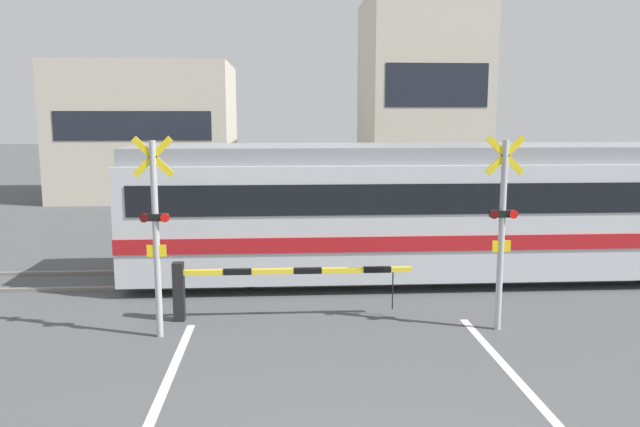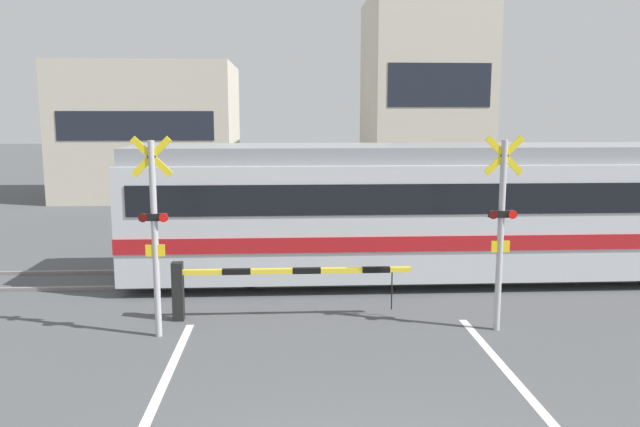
{
  "view_description": "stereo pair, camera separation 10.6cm",
  "coord_description": "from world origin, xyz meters",
  "px_view_note": "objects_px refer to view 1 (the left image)",
  "views": [
    {
      "loc": [
        -0.85,
        -4.75,
        3.76
      ],
      "look_at": [
        0.0,
        8.88,
        1.6
      ],
      "focal_mm": 35.0,
      "sensor_mm": 36.0,
      "label": 1
    },
    {
      "loc": [
        -0.75,
        -4.76,
        3.76
      ],
      "look_at": [
        0.0,
        8.88,
        1.6
      ],
      "focal_mm": 35.0,
      "sensor_mm": 36.0,
      "label": 2
    }
  ],
  "objects_px": {
    "commuter_train": "(443,207)",
    "pedestrian": "(310,203)",
    "crossing_barrier_near": "(245,280)",
    "crossing_signal_right": "(502,224)",
    "crossing_barrier_far": "(369,226)",
    "crossing_signal_left": "(156,228)"
  },
  "relations": [
    {
      "from": "commuter_train",
      "to": "pedestrian",
      "type": "relative_size",
      "value": 8.44
    },
    {
      "from": "crossing_barrier_near",
      "to": "crossing_signal_left",
      "type": "distance_m",
      "value": 2.01
    },
    {
      "from": "commuter_train",
      "to": "crossing_barrier_near",
      "type": "relative_size",
      "value": 3.25
    },
    {
      "from": "commuter_train",
      "to": "crossing_barrier_far",
      "type": "distance_m",
      "value": 3.12
    },
    {
      "from": "commuter_train",
      "to": "crossing_signal_right",
      "type": "xyz_separation_m",
      "value": [
        0.07,
        -3.69,
        0.24
      ]
    },
    {
      "from": "crossing_barrier_near",
      "to": "crossing_signal_right",
      "type": "bearing_deg",
      "value": -10.63
    },
    {
      "from": "crossing_signal_left",
      "to": "crossing_signal_right",
      "type": "height_order",
      "value": "same"
    },
    {
      "from": "crossing_barrier_far",
      "to": "crossing_signal_right",
      "type": "xyz_separation_m",
      "value": [
        1.42,
        -6.35,
        1.15
      ]
    },
    {
      "from": "commuter_train",
      "to": "crossing_barrier_near",
      "type": "distance_m",
      "value": 5.33
    },
    {
      "from": "commuter_train",
      "to": "crossing_barrier_far",
      "type": "relative_size",
      "value": 3.25
    },
    {
      "from": "commuter_train",
      "to": "pedestrian",
      "type": "distance_m",
      "value": 6.26
    },
    {
      "from": "crossing_signal_right",
      "to": "pedestrian",
      "type": "xyz_separation_m",
      "value": [
        -2.91,
        9.22,
        -0.91
      ]
    },
    {
      "from": "pedestrian",
      "to": "crossing_barrier_far",
      "type": "bearing_deg",
      "value": -62.46
    },
    {
      "from": "commuter_train",
      "to": "crossing_signal_right",
      "type": "relative_size",
      "value": 4.2
    },
    {
      "from": "commuter_train",
      "to": "pedestrian",
      "type": "bearing_deg",
      "value": 117.2
    },
    {
      "from": "commuter_train",
      "to": "crossing_barrier_far",
      "type": "height_order",
      "value": "commuter_train"
    },
    {
      "from": "crossing_signal_left",
      "to": "commuter_train",
      "type": "bearing_deg",
      "value": 32.27
    },
    {
      "from": "commuter_train",
      "to": "crossing_barrier_far",
      "type": "xyz_separation_m",
      "value": [
        -1.35,
        2.66,
        -0.91
      ]
    },
    {
      "from": "crossing_barrier_near",
      "to": "crossing_barrier_far",
      "type": "relative_size",
      "value": 1.0
    },
    {
      "from": "crossing_signal_left",
      "to": "crossing_barrier_far",
      "type": "bearing_deg",
      "value": 54.72
    },
    {
      "from": "crossing_barrier_near",
      "to": "crossing_signal_right",
      "type": "relative_size",
      "value": 1.29
    },
    {
      "from": "commuter_train",
      "to": "pedestrian",
      "type": "height_order",
      "value": "commuter_train"
    }
  ]
}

